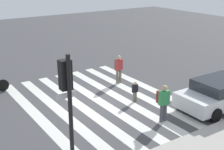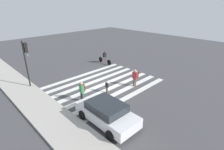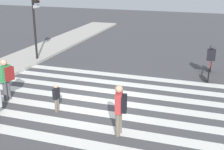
# 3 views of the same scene
# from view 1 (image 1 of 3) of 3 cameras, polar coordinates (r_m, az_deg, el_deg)

# --- Properties ---
(ground_plane) EXTENTS (60.00, 60.00, 0.00)m
(ground_plane) POSITION_cam_1_polar(r_m,az_deg,el_deg) (16.01, -2.19, -4.85)
(ground_plane) COLOR #444447
(crosswalk_stripes) EXTENTS (7.12, 10.00, 0.01)m
(crosswalk_stripes) POSITION_cam_1_polar(r_m,az_deg,el_deg) (16.01, -2.19, -4.83)
(crosswalk_stripes) COLOR silver
(crosswalk_stripes) RESTS_ON ground_plane
(traffic_light) EXTENTS (0.60, 0.50, 4.36)m
(traffic_light) POSITION_cam_1_polar(r_m,az_deg,el_deg) (8.66, -8.08, -4.41)
(traffic_light) COLOR black
(traffic_light) RESTS_ON ground_plane
(pedestrian_adult_tall_backpack) EXTENTS (0.51, 0.45, 1.71)m
(pedestrian_adult_tall_backpack) POSITION_cam_1_polar(r_m,az_deg,el_deg) (13.82, 9.34, -4.58)
(pedestrian_adult_tall_backpack) COLOR #4C4C51
(pedestrian_adult_tall_backpack) RESTS_ON ground_plane
(pedestrian_adult_yellow_jacket) EXTENTS (0.31, 0.17, 1.08)m
(pedestrian_adult_yellow_jacket) POSITION_cam_1_polar(r_m,az_deg,el_deg) (15.80, 4.22, -2.83)
(pedestrian_adult_yellow_jacket) COLOR #6B6051
(pedestrian_adult_yellow_jacket) RESTS_ON ground_plane
(pedestrian_adult_blue_shirt) EXTENTS (0.50, 0.45, 1.68)m
(pedestrian_adult_blue_shirt) POSITION_cam_1_polar(r_m,az_deg,el_deg) (18.26, 1.21, 1.51)
(pedestrian_adult_blue_shirt) COLOR #6B6051
(pedestrian_adult_blue_shirt) RESTS_ON ground_plane
(car_parked_silver_sedan) EXTENTS (4.44, 2.15, 1.45)m
(car_parked_silver_sedan) POSITION_cam_1_polar(r_m,az_deg,el_deg) (15.97, 19.09, -3.10)
(car_parked_silver_sedan) COLOR silver
(car_parked_silver_sedan) RESTS_ON ground_plane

